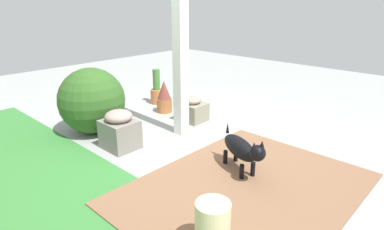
{
  "coord_description": "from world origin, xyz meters",
  "views": [
    {
      "loc": [
        -2.63,
        2.77,
        1.74
      ],
      "look_at": [
        -0.09,
        0.07,
        0.43
      ],
      "focal_mm": 30.61,
      "sensor_mm": 36.0,
      "label": 1
    }
  ],
  "objects": [
    {
      "name": "ceramic_urn",
      "position": [
        -1.42,
        1.27,
        0.2
      ],
      "size": [
        0.26,
        0.26,
        0.41
      ],
      "primitive_type": "cylinder",
      "color": "beige",
      "rests_on": "ground"
    },
    {
      "name": "ground_plane",
      "position": [
        0.0,
        0.0,
        0.0
      ],
      "size": [
        12.0,
        12.0,
        0.0
      ],
      "primitive_type": "plane",
      "color": "#9DA09E"
    },
    {
      "name": "dog",
      "position": [
        -0.91,
        0.18,
        0.28
      ],
      "size": [
        0.68,
        0.42,
        0.48
      ],
      "color": "black",
      "rests_on": "ground"
    },
    {
      "name": "terracotta_pot_tall",
      "position": [
        1.61,
        -0.84,
        0.22
      ],
      "size": [
        0.22,
        0.22,
        0.61
      ],
      "color": "#B86A3B",
      "rests_on": "ground"
    },
    {
      "name": "terracotta_pot_spiky",
      "position": [
        1.16,
        -0.61,
        0.25
      ],
      "size": [
        0.25,
        0.25,
        0.52
      ],
      "color": "#B46A37",
      "rests_on": "ground"
    },
    {
      "name": "porch_pillar",
      "position": [
        0.33,
        -0.17,
        1.28
      ],
      "size": [
        0.15,
        0.15,
        2.56
      ],
      "primitive_type": "cube",
      "color": "white",
      "rests_on": "ground"
    },
    {
      "name": "brick_path",
      "position": [
        -1.13,
        0.41,
        0.01
      ],
      "size": [
        1.8,
        2.4,
        0.02
      ],
      "primitive_type": "cube",
      "color": "brown",
      "rests_on": "ground"
    },
    {
      "name": "stone_planter_mid",
      "position": [
        0.54,
        0.68,
        0.23
      ],
      "size": [
        0.42,
        0.37,
        0.49
      ],
      "color": "gray",
      "rests_on": "ground"
    },
    {
      "name": "stone_planter_nearest",
      "position": [
        0.56,
        -0.63,
        0.17
      ],
      "size": [
        0.41,
        0.36,
        0.38
      ],
      "color": "gray",
      "rests_on": "ground"
    },
    {
      "name": "round_shrub",
      "position": [
        1.25,
        0.62,
        0.45
      ],
      "size": [
        0.89,
        0.89,
        0.89
      ],
      "primitive_type": "sphere",
      "color": "#2E5720",
      "rests_on": "ground"
    }
  ]
}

